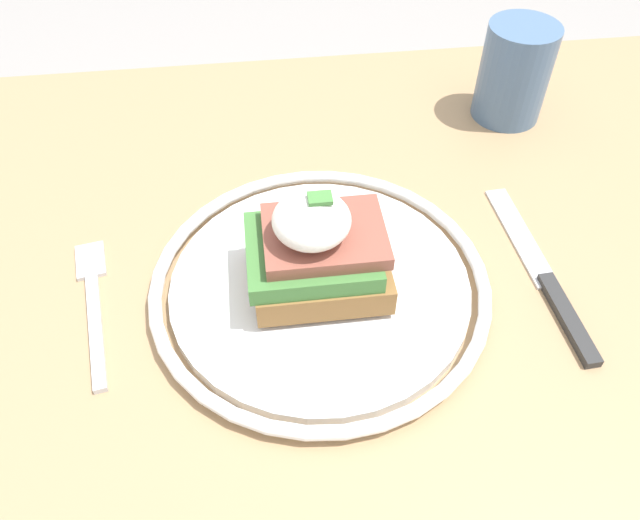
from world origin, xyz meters
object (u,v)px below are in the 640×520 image
Objects in this scene: sandwich at (318,250)px; cup at (515,71)px; plate at (320,284)px; knife at (547,282)px; fork at (94,302)px.

sandwich is 1.05× the size of cup.
cup is (0.21, 0.21, 0.04)m from plate.
cup is at bearing 79.78° from knife.
fork is at bearing -152.56° from cup.
knife is at bearing -4.76° from plate.
plate is at bearing -135.87° from cup.
cup reaches higher than knife.
sandwich is at bearing -2.98° from fork.
knife is (0.17, -0.01, -0.04)m from sandwich.
fork is (-0.17, 0.01, -0.04)m from sandwich.
knife is (0.17, -0.01, -0.01)m from plate.
sandwich reaches higher than cup.
knife is at bearing -4.62° from sandwich.
fork is 1.51× the size of cup.
sandwich is 0.30m from cup.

